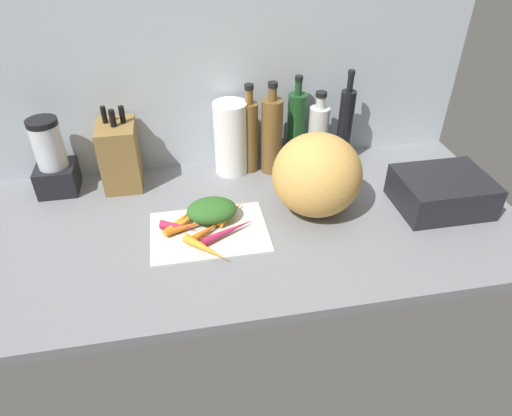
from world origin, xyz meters
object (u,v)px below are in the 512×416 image
(carrot_1, at_px, (190,226))
(knife_block, at_px, (120,155))
(paper_towel_roll, at_px, (231,138))
(bottle_3, at_px, (318,135))
(carrot_0, at_px, (206,249))
(carrot_3, at_px, (209,229))
(carrot_5, at_px, (197,213))
(carrot_7, at_px, (184,217))
(winter_squash, at_px, (317,175))
(carrot_6, at_px, (229,231))
(cutting_board, at_px, (209,231))
(dish_rack, at_px, (442,192))
(bottle_0, at_px, (249,136))
(carrot_2, at_px, (232,212))
(blender_appliance, at_px, (53,161))
(bottle_2, at_px, (296,128))
(carrot_4, at_px, (178,226))
(bottle_1, at_px, (272,135))
(bottle_4, at_px, (345,126))

(carrot_1, bearing_deg, knife_block, 123.14)
(paper_towel_roll, distance_m, bottle_3, 0.31)
(carrot_0, distance_m, carrot_3, 0.09)
(paper_towel_roll, bearing_deg, carrot_5, -119.51)
(carrot_7, height_order, winter_squash, winter_squash)
(carrot_6, bearing_deg, paper_towel_roll, 80.31)
(carrot_5, xyz_separation_m, paper_towel_roll, (0.15, 0.26, 0.11))
(cutting_board, bearing_deg, carrot_0, -100.07)
(dish_rack, bearing_deg, cutting_board, -179.85)
(carrot_6, bearing_deg, cutting_board, 153.59)
(paper_towel_roll, distance_m, bottle_0, 0.06)
(carrot_7, bearing_deg, paper_towel_roll, 55.56)
(carrot_0, bearing_deg, carrot_1, 108.47)
(knife_block, bearing_deg, carrot_0, -60.48)
(paper_towel_roll, bearing_deg, carrot_7, -124.44)
(carrot_7, bearing_deg, carrot_3, -46.87)
(carrot_2, height_order, carrot_6, carrot_6)
(blender_appliance, xyz_separation_m, bottle_3, (0.90, 0.01, 0.01))
(carrot_6, relative_size, carrot_7, 0.99)
(carrot_0, relative_size, bottle_2, 0.48)
(carrot_7, distance_m, knife_block, 0.33)
(carrot_0, relative_size, carrot_1, 1.07)
(carrot_3, height_order, blender_appliance, blender_appliance)
(winter_squash, distance_m, knife_block, 0.65)
(carrot_6, height_order, paper_towel_roll, paper_towel_roll)
(cutting_board, relative_size, carrot_3, 2.95)
(cutting_board, bearing_deg, bottle_3, 37.97)
(carrot_2, bearing_deg, blender_appliance, 154.85)
(carrot_4, relative_size, dish_rack, 0.37)
(carrot_0, relative_size, dish_rack, 0.56)
(carrot_3, height_order, bottle_0, bottle_0)
(carrot_6, bearing_deg, bottle_3, 44.25)
(carrot_0, bearing_deg, paper_towel_roll, 72.70)
(carrot_7, bearing_deg, carrot_2, 0.21)
(winter_squash, relative_size, knife_block, 0.99)
(carrot_4, distance_m, blender_appliance, 0.49)
(carrot_3, height_order, winter_squash, winter_squash)
(winter_squash, bearing_deg, dish_rack, -7.61)
(carrot_0, bearing_deg, carrot_6, 43.63)
(bottle_3, bearing_deg, blender_appliance, -179.22)
(carrot_2, xyz_separation_m, bottle_1, (0.18, 0.26, 0.12))
(carrot_2, bearing_deg, bottle_2, 47.26)
(carrot_4, relative_size, bottle_2, 0.32)
(bottle_3, xyz_separation_m, bottle_4, (0.10, -0.00, 0.03))
(carrot_0, bearing_deg, carrot_5, 94.24)
(bottle_4, bearing_deg, bottle_1, -177.19)
(dish_rack, bearing_deg, carrot_7, 175.63)
(carrot_0, bearing_deg, carrot_2, 59.39)
(carrot_7, relative_size, blender_appliance, 0.70)
(bottle_1, bearing_deg, winter_squash, -72.64)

